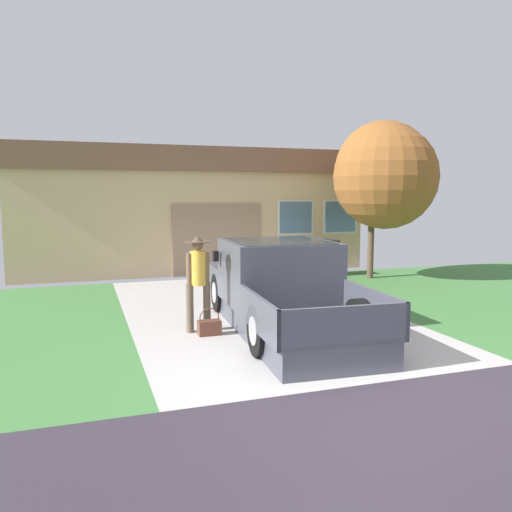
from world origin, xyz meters
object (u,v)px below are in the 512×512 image
(house_with_garage, at_px, (181,208))
(front_yard_tree, at_px, (384,174))
(pickup_truck, at_px, (279,288))
(person_with_hat, at_px, (198,276))
(wheeled_trash_bin, at_px, (326,256))
(handbag, at_px, (209,327))

(house_with_garage, relative_size, front_yard_tree, 2.48)
(pickup_truck, distance_m, house_with_garage, 9.84)
(house_with_garage, bearing_deg, person_with_hat, -98.79)
(pickup_truck, bearing_deg, wheeled_trash_bin, 59.22)
(wheeled_trash_bin, bearing_deg, person_with_hat, -134.62)
(pickup_truck, distance_m, person_with_hat, 1.55)
(house_with_garage, distance_m, wheeled_trash_bin, 5.95)
(pickup_truck, relative_size, wheeled_trash_bin, 4.83)
(pickup_truck, height_order, front_yard_tree, front_yard_tree)
(person_with_hat, bearing_deg, pickup_truck, -7.89)
(handbag, xyz_separation_m, house_with_garage, (1.38, 10.02, 1.82))
(person_with_hat, relative_size, house_with_garage, 0.15)
(pickup_truck, bearing_deg, person_with_hat, -178.21)
(person_with_hat, bearing_deg, wheeled_trash_bin, 39.33)
(front_yard_tree, bearing_deg, house_with_garage, 130.79)
(front_yard_tree, bearing_deg, wheeled_trash_bin, 139.20)
(house_with_garage, xyz_separation_m, wheeled_trash_bin, (3.59, -4.54, -1.38))
(pickup_truck, height_order, handbag, pickup_truck)
(pickup_truck, relative_size, handbag, 10.87)
(wheeled_trash_bin, bearing_deg, front_yard_tree, -40.80)
(person_with_hat, relative_size, handbag, 3.55)
(handbag, distance_m, wheeled_trash_bin, 7.41)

